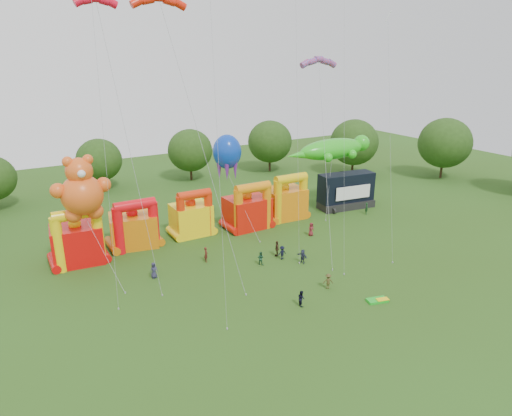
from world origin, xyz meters
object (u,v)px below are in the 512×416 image
teddy_bear_kite (91,217)px  octopus_kite (233,175)px  bouncy_castle_0 (77,242)px  bouncy_castle_2 (192,217)px  spectator_4 (277,248)px  stage_trailer (346,191)px  gecko_kite (331,169)px  spectator_0 (154,270)px

teddy_bear_kite → octopus_kite: size_ratio=1.01×
bouncy_castle_0 → octopus_kite: octopus_kite is taller
octopus_kite → teddy_bear_kite: bearing=-167.9°
bouncy_castle_2 → spectator_4: bearing=-61.9°
bouncy_castle_0 → teddy_bear_kite: bearing=-70.5°
bouncy_castle_2 → octopus_kite: size_ratio=0.50×
bouncy_castle_2 → stage_trailer: 25.04m
stage_trailer → gecko_kite: gecko_kite is taller
bouncy_castle_0 → bouncy_castle_2: (14.56, 1.39, -0.18)m
bouncy_castle_0 → bouncy_castle_2: 14.63m
stage_trailer → teddy_bear_kite: teddy_bear_kite is taller
stage_trailer → gecko_kite: 5.07m
bouncy_castle_2 → octopus_kite: (5.86, -0.76, 5.16)m
teddy_bear_kite → bouncy_castle_2: bearing=20.1°
bouncy_castle_0 → spectator_0: bouncy_castle_0 is taller
bouncy_castle_2 → stage_trailer: (24.99, -1.60, 0.20)m
stage_trailer → gecko_kite: bearing=177.4°
gecko_kite → spectator_4: bearing=-147.9°
bouncy_castle_2 → spectator_4: bouncy_castle_2 is taller
bouncy_castle_2 → stage_trailer: bouncy_castle_2 is taller
teddy_bear_kite → spectator_4: (19.38, -6.46, -5.51)m
gecko_kite → octopus_kite: octopus_kite is taller
gecko_kite → octopus_kite: bearing=177.5°
bouncy_castle_0 → teddy_bear_kite: 5.33m
bouncy_castle_0 → octopus_kite: size_ratio=0.54×
teddy_bear_kite → spectator_0: bearing=-42.2°
bouncy_castle_2 → octopus_kite: bearing=-7.3°
bouncy_castle_2 → spectator_0: bouncy_castle_2 is taller
bouncy_castle_0 → bouncy_castle_2: bearing=5.5°
gecko_kite → spectator_0: 31.70m
bouncy_castle_2 → spectator_0: bearing=-131.7°
stage_trailer → gecko_kite: size_ratio=0.59×
bouncy_castle_0 → gecko_kite: size_ratio=0.46×
gecko_kite → spectator_4: 19.43m
teddy_bear_kite → gecko_kite: (35.14, 3.41, 0.12)m
teddy_bear_kite → octopus_kite: (19.19, 4.12, 1.14)m
stage_trailer → gecko_kite: (-3.18, 0.14, 3.95)m
octopus_kite → spectator_0: size_ratio=7.18×
bouncy_castle_0 → teddy_bear_kite: size_ratio=0.54×
spectator_4 → bouncy_castle_0: bearing=-74.7°
gecko_kite → spectator_4: size_ratio=7.87×
octopus_kite → spectator_0: (-14.22, -8.62, -6.72)m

